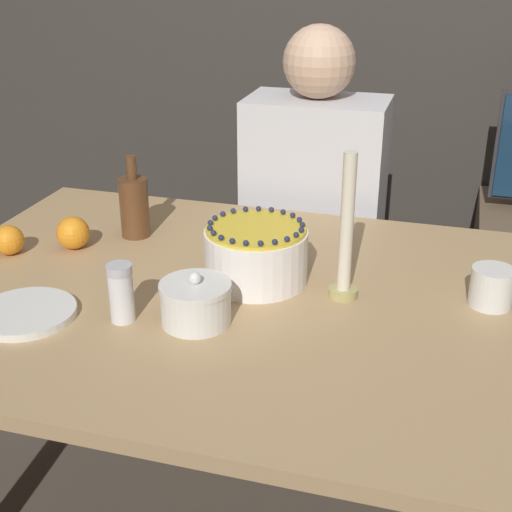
{
  "coord_description": "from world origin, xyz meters",
  "views": [
    {
      "loc": [
        0.28,
        -1.26,
        1.45
      ],
      "look_at": [
        -0.1,
        0.07,
        0.82
      ],
      "focal_mm": 50.0,
      "sensor_mm": 36.0,
      "label": 1
    }
  ],
  "objects_px": {
    "cake": "(256,254)",
    "sugar_bowl": "(196,303)",
    "person_man_blue_shirt": "(312,259)",
    "candle": "(346,240)",
    "bottle": "(134,206)",
    "sugar_shaker": "(121,292)"
  },
  "relations": [
    {
      "from": "cake",
      "to": "sugar_bowl",
      "type": "height_order",
      "value": "cake"
    },
    {
      "from": "cake",
      "to": "sugar_bowl",
      "type": "relative_size",
      "value": 1.59
    },
    {
      "from": "sugar_bowl",
      "to": "person_man_blue_shirt",
      "type": "relative_size",
      "value": 0.11
    },
    {
      "from": "person_man_blue_shirt",
      "to": "sugar_bowl",
      "type": "bearing_deg",
      "value": 86.22
    },
    {
      "from": "cake",
      "to": "candle",
      "type": "xyz_separation_m",
      "value": [
        0.19,
        -0.02,
        0.07
      ]
    },
    {
      "from": "cake",
      "to": "person_man_blue_shirt",
      "type": "relative_size",
      "value": 0.18
    },
    {
      "from": "candle",
      "to": "person_man_blue_shirt",
      "type": "xyz_separation_m",
      "value": [
        -0.2,
        0.66,
        -0.36
      ]
    },
    {
      "from": "person_man_blue_shirt",
      "to": "bottle",
      "type": "bearing_deg",
      "value": 53.58
    },
    {
      "from": "sugar_shaker",
      "to": "person_man_blue_shirt",
      "type": "distance_m",
      "value": 0.94
    },
    {
      "from": "cake",
      "to": "person_man_blue_shirt",
      "type": "bearing_deg",
      "value": 90.39
    },
    {
      "from": "cake",
      "to": "person_man_blue_shirt",
      "type": "distance_m",
      "value": 0.7
    },
    {
      "from": "sugar_bowl",
      "to": "sugar_shaker",
      "type": "xyz_separation_m",
      "value": [
        -0.14,
        -0.03,
        0.02
      ]
    },
    {
      "from": "candle",
      "to": "sugar_shaker",
      "type": "bearing_deg",
      "value": -151.1
    },
    {
      "from": "cake",
      "to": "person_man_blue_shirt",
      "type": "height_order",
      "value": "person_man_blue_shirt"
    },
    {
      "from": "candle",
      "to": "bottle",
      "type": "distance_m",
      "value": 0.58
    },
    {
      "from": "person_man_blue_shirt",
      "to": "sugar_shaker",
      "type": "bearing_deg",
      "value": 77.44
    },
    {
      "from": "bottle",
      "to": "person_man_blue_shirt",
      "type": "height_order",
      "value": "person_man_blue_shirt"
    },
    {
      "from": "bottle",
      "to": "cake",
      "type": "bearing_deg",
      "value": -24.03
    },
    {
      "from": "sugar_bowl",
      "to": "candle",
      "type": "height_order",
      "value": "candle"
    },
    {
      "from": "candle",
      "to": "person_man_blue_shirt",
      "type": "height_order",
      "value": "person_man_blue_shirt"
    },
    {
      "from": "sugar_shaker",
      "to": "candle",
      "type": "distance_m",
      "value": 0.45
    },
    {
      "from": "cake",
      "to": "bottle",
      "type": "relative_size",
      "value": 1.08
    }
  ]
}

